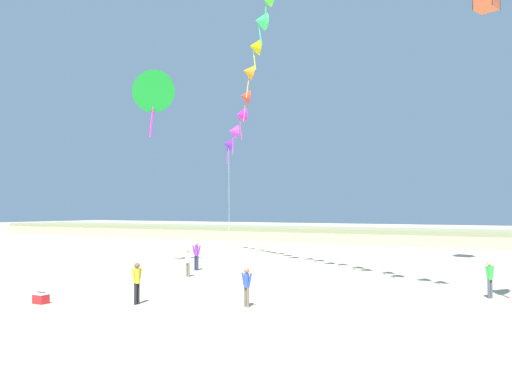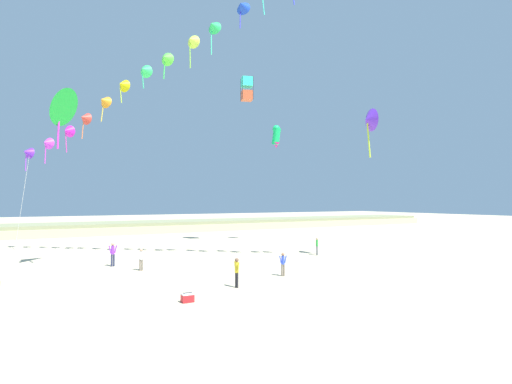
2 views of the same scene
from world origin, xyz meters
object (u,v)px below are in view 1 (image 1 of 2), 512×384
at_px(person_far_left, 188,261).
at_px(person_far_right, 137,280).
at_px(person_mid_center, 247,284).
at_px(large_kite_high_solo, 152,90).
at_px(person_near_right, 490,277).
at_px(person_near_left, 196,254).
at_px(beach_cooler, 41,298).

height_order(person_far_left, person_far_right, person_far_right).
bearing_deg(person_far_left, person_mid_center, -40.91).
bearing_deg(large_kite_high_solo, person_far_right, -52.51).
distance_m(person_near_right, person_far_left, 15.41).
bearing_deg(person_near_right, person_far_left, -179.12).
relative_size(person_near_left, person_near_right, 1.12).
bearing_deg(person_near_left, beach_cooler, -84.02).
height_order(large_kite_high_solo, beach_cooler, large_kite_high_solo).
relative_size(person_near_left, person_mid_center, 1.17).
xyz_separation_m(person_far_left, large_kite_high_solo, (-5.06, 2.96, 10.63)).
bearing_deg(beach_cooler, person_near_right, 32.73).
xyz_separation_m(person_mid_center, person_far_left, (-7.46, 6.46, 0.02)).
height_order(person_far_right, large_kite_high_solo, large_kite_high_solo).
height_order(person_near_left, large_kite_high_solo, large_kite_high_solo).
distance_m(person_near_left, beach_cooler, 12.62).
height_order(person_near_right, person_mid_center, person_near_right).
xyz_separation_m(person_near_left, person_far_left, (1.40, -2.80, -0.13)).
xyz_separation_m(person_mid_center, beach_cooler, (-7.54, -3.27, -0.65)).
bearing_deg(large_kite_high_solo, person_mid_center, -36.97).
bearing_deg(large_kite_high_solo, person_far_left, -30.34).
height_order(person_near_left, person_near_right, person_near_left).
height_order(person_near_right, person_far_left, person_near_right).
distance_m(person_mid_center, person_far_left, 9.87).
distance_m(person_far_right, large_kite_high_solo, 17.42).
bearing_deg(person_far_left, person_near_left, 116.57).
bearing_deg(large_kite_high_solo, beach_cooler, -68.61).
xyz_separation_m(person_near_left, large_kite_high_solo, (-3.66, 0.16, 10.50)).
relative_size(person_near_left, large_kite_high_solo, 0.39).
bearing_deg(person_near_right, person_mid_center, -139.91).
height_order(person_mid_center, person_far_left, person_far_left).
bearing_deg(person_near_right, large_kite_high_solo, 172.42).
xyz_separation_m(person_near_left, person_mid_center, (8.86, -9.26, -0.15)).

